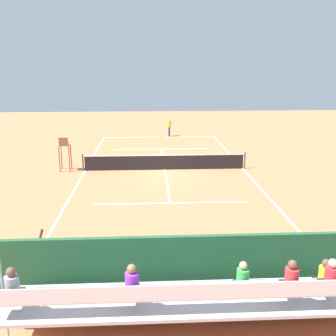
{
  "coord_description": "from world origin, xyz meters",
  "views": [
    {
      "loc": [
        1.05,
        23.77,
        6.61
      ],
      "look_at": [
        0.0,
        4.0,
        1.2
      ],
      "focal_mm": 41.75,
      "sensor_mm": 36.0,
      "label": 1
    }
  ],
  "objects_px": {
    "courtside_bench": "(262,267)",
    "tennis_ball_near": "(187,143)",
    "tennis_player": "(169,125)",
    "tennis_ball_far": "(177,138)",
    "tennis_net": "(165,162)",
    "equipment_bag": "(203,282)",
    "tennis_racket": "(165,137)",
    "umpire_chair": "(65,150)",
    "bleacher_stand": "(195,299)",
    "line_judge": "(40,260)"
  },
  "relations": [
    {
      "from": "tennis_ball_far",
      "to": "line_judge",
      "type": "height_order",
      "value": "line_judge"
    },
    {
      "from": "bleacher_stand",
      "to": "equipment_bag",
      "type": "xyz_separation_m",
      "value": [
        -0.5,
        -2.01,
        -0.78
      ]
    },
    {
      "from": "equipment_bag",
      "to": "tennis_player",
      "type": "relative_size",
      "value": 0.47
    },
    {
      "from": "equipment_bag",
      "to": "tennis_net",
      "type": "bearing_deg",
      "value": -87.56
    },
    {
      "from": "tennis_net",
      "to": "courtside_bench",
      "type": "xyz_separation_m",
      "value": [
        -2.38,
        13.27,
        0.06
      ]
    },
    {
      "from": "tennis_net",
      "to": "courtside_bench",
      "type": "height_order",
      "value": "tennis_net"
    },
    {
      "from": "tennis_ball_far",
      "to": "equipment_bag",
      "type": "bearing_deg",
      "value": 87.65
    },
    {
      "from": "tennis_player",
      "to": "line_judge",
      "type": "distance_m",
      "value": 25.25
    },
    {
      "from": "tennis_net",
      "to": "line_judge",
      "type": "bearing_deg",
      "value": 72.33
    },
    {
      "from": "bleacher_stand",
      "to": "tennis_ball_far",
      "type": "xyz_separation_m",
      "value": [
        -1.48,
        -25.79,
        -0.93
      ]
    },
    {
      "from": "bleacher_stand",
      "to": "courtside_bench",
      "type": "xyz_separation_m",
      "value": [
        -2.31,
        -2.14,
        -0.4
      ]
    },
    {
      "from": "tennis_net",
      "to": "equipment_bag",
      "type": "distance_m",
      "value": 13.42
    },
    {
      "from": "bleacher_stand",
      "to": "tennis_net",
      "type": "bearing_deg",
      "value": -89.74
    },
    {
      "from": "equipment_bag",
      "to": "tennis_racket",
      "type": "bearing_deg",
      "value": -89.89
    },
    {
      "from": "umpire_chair",
      "to": "equipment_bag",
      "type": "relative_size",
      "value": 2.38
    },
    {
      "from": "courtside_bench",
      "to": "tennis_racket",
      "type": "relative_size",
      "value": 3.08
    },
    {
      "from": "equipment_bag",
      "to": "tennis_ball_far",
      "type": "relative_size",
      "value": 13.64
    },
    {
      "from": "tennis_racket",
      "to": "tennis_player",
      "type": "bearing_deg",
      "value": -124.29
    },
    {
      "from": "tennis_player",
      "to": "equipment_bag",
      "type": "bearing_deg",
      "value": 89.19
    },
    {
      "from": "equipment_bag",
      "to": "tennis_ball_far",
      "type": "xyz_separation_m",
      "value": [
        -0.98,
        -23.78,
        -0.15
      ]
    },
    {
      "from": "courtside_bench",
      "to": "tennis_ball_near",
      "type": "relative_size",
      "value": 27.27
    },
    {
      "from": "tennis_player",
      "to": "line_judge",
      "type": "xyz_separation_m",
      "value": [
        5.17,
        24.72,
        0.0
      ]
    },
    {
      "from": "umpire_chair",
      "to": "bleacher_stand",
      "type": "bearing_deg",
      "value": 111.99
    },
    {
      "from": "courtside_bench",
      "to": "tennis_player",
      "type": "relative_size",
      "value": 0.93
    },
    {
      "from": "tennis_ball_far",
      "to": "bleacher_stand",
      "type": "bearing_deg",
      "value": 86.72
    },
    {
      "from": "tennis_ball_near",
      "to": "equipment_bag",
      "type": "bearing_deg",
      "value": 85.5
    },
    {
      "from": "courtside_bench",
      "to": "tennis_ball_near",
      "type": "height_order",
      "value": "courtside_bench"
    },
    {
      "from": "tennis_player",
      "to": "tennis_ball_far",
      "type": "distance_m",
      "value": 1.54
    },
    {
      "from": "tennis_racket",
      "to": "tennis_ball_far",
      "type": "distance_m",
      "value": 1.11
    },
    {
      "from": "umpire_chair",
      "to": "tennis_ball_near",
      "type": "relative_size",
      "value": 32.42
    },
    {
      "from": "tennis_net",
      "to": "courtside_bench",
      "type": "relative_size",
      "value": 5.72
    },
    {
      "from": "tennis_racket",
      "to": "tennis_ball_near",
      "type": "xyz_separation_m",
      "value": [
        -1.73,
        2.77,
        0.02
      ]
    },
    {
      "from": "umpire_chair",
      "to": "tennis_racket",
      "type": "bearing_deg",
      "value": -122.18
    },
    {
      "from": "tennis_net",
      "to": "tennis_ball_far",
      "type": "xyz_separation_m",
      "value": [
        -1.55,
        -10.38,
        -0.47
      ]
    },
    {
      "from": "umpire_chair",
      "to": "tennis_racket",
      "type": "distance_m",
      "value": 12.69
    },
    {
      "from": "umpire_chair",
      "to": "tennis_player",
      "type": "distance_m",
      "value": 13.34
    },
    {
      "from": "bleacher_stand",
      "to": "tennis_racket",
      "type": "xyz_separation_m",
      "value": [
        -0.46,
        -26.21,
        -0.95
      ]
    },
    {
      "from": "equipment_bag",
      "to": "line_judge",
      "type": "bearing_deg",
      "value": -0.84
    },
    {
      "from": "tennis_net",
      "to": "equipment_bag",
      "type": "bearing_deg",
      "value": 92.44
    },
    {
      "from": "tennis_ball_near",
      "to": "bleacher_stand",
      "type": "bearing_deg",
      "value": 84.67
    },
    {
      "from": "tennis_net",
      "to": "tennis_racket",
      "type": "xyz_separation_m",
      "value": [
        -0.52,
        -10.8,
        -0.49
      ]
    },
    {
      "from": "tennis_racket",
      "to": "bleacher_stand",
      "type": "bearing_deg",
      "value": 89.01
    },
    {
      "from": "tennis_ball_near",
      "to": "tennis_ball_far",
      "type": "xyz_separation_m",
      "value": [
        0.71,
        -2.35,
        0.0
      ]
    },
    {
      "from": "bleacher_stand",
      "to": "line_judge",
      "type": "distance_m",
      "value": 4.79
    },
    {
      "from": "umpire_chair",
      "to": "line_judge",
      "type": "height_order",
      "value": "umpire_chair"
    },
    {
      "from": "tennis_player",
      "to": "tennis_ball_far",
      "type": "bearing_deg",
      "value": 121.83
    },
    {
      "from": "tennis_net",
      "to": "tennis_player",
      "type": "bearing_deg",
      "value": -94.64
    },
    {
      "from": "bleacher_stand",
      "to": "tennis_player",
      "type": "xyz_separation_m",
      "value": [
        -0.85,
        -26.8,
        0.05
      ]
    },
    {
      "from": "courtside_bench",
      "to": "equipment_bag",
      "type": "distance_m",
      "value": 1.85
    },
    {
      "from": "tennis_net",
      "to": "tennis_ball_far",
      "type": "relative_size",
      "value": 156.06
    }
  ]
}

